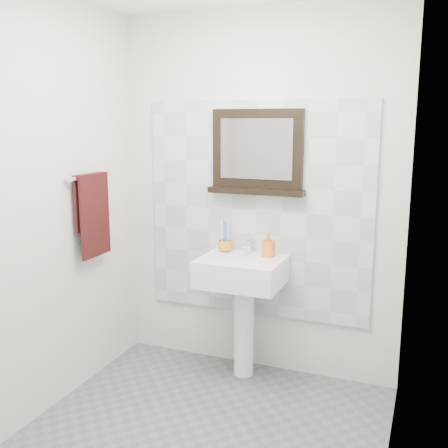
# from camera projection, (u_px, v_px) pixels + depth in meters

# --- Properties ---
(floor) EXTENTS (2.00, 2.20, 0.01)m
(floor) POSITION_uv_depth(u_px,v_px,m) (192.00, 448.00, 2.86)
(floor) COLOR #5A5D5F
(floor) RESTS_ON ground
(back_wall) EXTENTS (2.00, 0.01, 2.50)m
(back_wall) POSITION_uv_depth(u_px,v_px,m) (257.00, 196.00, 3.63)
(back_wall) COLOR silver
(back_wall) RESTS_ON ground
(front_wall) EXTENTS (2.00, 0.01, 2.50)m
(front_wall) POSITION_uv_depth(u_px,v_px,m) (35.00, 288.00, 1.62)
(front_wall) COLOR silver
(front_wall) RESTS_ON ground
(left_wall) EXTENTS (0.01, 2.20, 2.50)m
(left_wall) POSITION_uv_depth(u_px,v_px,m) (30.00, 212.00, 2.99)
(left_wall) COLOR silver
(left_wall) RESTS_ON ground
(right_wall) EXTENTS (0.01, 2.20, 2.50)m
(right_wall) POSITION_uv_depth(u_px,v_px,m) (398.00, 241.00, 2.26)
(right_wall) COLOR silver
(right_wall) RESTS_ON ground
(splashback) EXTENTS (1.60, 0.02, 1.50)m
(splashback) POSITION_uv_depth(u_px,v_px,m) (257.00, 210.00, 3.63)
(splashback) COLOR silver
(splashback) RESTS_ON back_wall
(pedestal_sink) EXTENTS (0.55, 0.44, 0.96)m
(pedestal_sink) POSITION_uv_depth(u_px,v_px,m) (242.00, 284.00, 3.54)
(pedestal_sink) COLOR white
(pedestal_sink) RESTS_ON ground
(toothbrush_cup) EXTENTS (0.11, 0.11, 0.08)m
(toothbrush_cup) POSITION_uv_depth(u_px,v_px,m) (225.00, 246.00, 3.67)
(toothbrush_cup) COLOR orange
(toothbrush_cup) RESTS_ON pedestal_sink
(toothbrushes) EXTENTS (0.05, 0.04, 0.21)m
(toothbrushes) POSITION_uv_depth(u_px,v_px,m) (225.00, 234.00, 3.65)
(toothbrushes) COLOR white
(toothbrushes) RESTS_ON toothbrush_cup
(soap_dispenser) EXTENTS (0.08, 0.08, 0.16)m
(soap_dispenser) POSITION_uv_depth(u_px,v_px,m) (268.00, 245.00, 3.53)
(soap_dispenser) COLOR #E1431A
(soap_dispenser) RESTS_ON pedestal_sink
(framed_mirror) EXTENTS (0.67, 0.11, 0.57)m
(framed_mirror) POSITION_uv_depth(u_px,v_px,m) (257.00, 154.00, 3.53)
(framed_mirror) COLOR black
(framed_mirror) RESTS_ON back_wall
(towel_bar) EXTENTS (0.07, 0.40, 0.03)m
(towel_bar) POSITION_uv_depth(u_px,v_px,m) (90.00, 177.00, 3.40)
(towel_bar) COLOR silver
(towel_bar) RESTS_ON left_wall
(hand_towel) EXTENTS (0.06, 0.30, 0.55)m
(hand_towel) POSITION_uv_depth(u_px,v_px,m) (93.00, 209.00, 3.44)
(hand_towel) COLOR black
(hand_towel) RESTS_ON towel_bar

